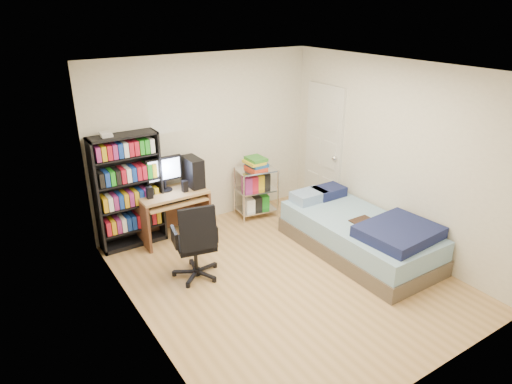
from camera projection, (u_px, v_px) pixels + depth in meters
room at (287, 183)px, 5.15m from camera, size 3.58×4.08×2.58m
media_shelf at (128, 190)px, 6.10m from camera, size 0.89×0.30×1.64m
computer_desk at (177, 194)px, 6.41m from camera, size 0.95×0.55×1.19m
office_chair at (196, 254)px, 5.51m from camera, size 0.70×0.70×1.00m
wire_cart at (256, 178)px, 7.01m from camera, size 0.65×0.52×0.96m
bed at (360, 234)px, 6.08m from camera, size 1.08×2.16×0.62m
door at (323, 149)px, 7.15m from camera, size 0.12×0.80×2.00m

